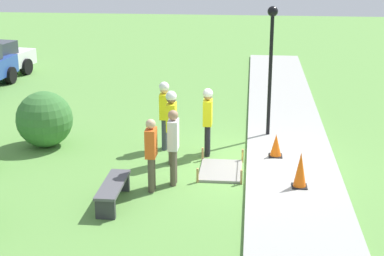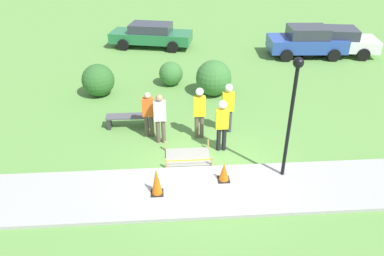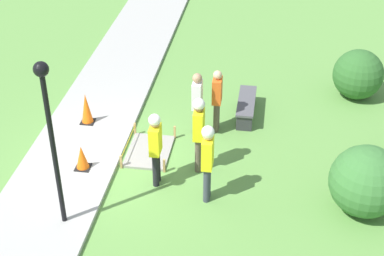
{
  "view_description": "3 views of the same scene",
  "coord_description": "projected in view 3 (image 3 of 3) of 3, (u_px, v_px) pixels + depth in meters",
  "views": [
    {
      "loc": [
        -13.7,
        -0.03,
        5.36
      ],
      "look_at": [
        -0.28,
        1.34,
        1.0
      ],
      "focal_mm": 55.0,
      "sensor_mm": 36.0,
      "label": 1
    },
    {
      "loc": [
        -1.11,
        -9.25,
        6.69
      ],
      "look_at": [
        -0.38,
        1.17,
        0.78
      ],
      "focal_mm": 35.0,
      "sensor_mm": 36.0,
      "label": 2
    },
    {
      "loc": [
        10.64,
        3.31,
        8.14
      ],
      "look_at": [
        -0.58,
        1.64,
        0.77
      ],
      "focal_mm": 55.0,
      "sensor_mm": 36.0,
      "label": 3
    }
  ],
  "objects": [
    {
      "name": "park_bench",
      "position": [
        246.0,
        105.0,
        15.28
      ],
      "size": [
        1.58,
        0.44,
        0.47
      ],
      "color": "#2D2D33",
      "rests_on": "ground_plane"
    },
    {
      "name": "worker_trainee",
      "position": [
        208.0,
        156.0,
        12.03
      ],
      "size": [
        0.4,
        0.27,
        1.84
      ],
      "color": "#383D47",
      "rests_on": "ground_plane"
    },
    {
      "name": "ground_plane",
      "position": [
        119.0,
        164.0,
        13.67
      ],
      "size": [
        60.0,
        60.0,
        0.0
      ],
      "primitive_type": "plane",
      "color": "#5B8E42"
    },
    {
      "name": "traffic_cone_far_patch",
      "position": [
        82.0,
        157.0,
        13.22
      ],
      "size": [
        0.34,
        0.34,
        0.58
      ],
      "color": "black",
      "rests_on": "sidewalk"
    },
    {
      "name": "sidewalk",
      "position": [
        73.0,
        158.0,
        13.78
      ],
      "size": [
        28.0,
        2.21,
        0.1
      ],
      "color": "#9E9E99",
      "rests_on": "ground_plane"
    },
    {
      "name": "wet_concrete_patch",
      "position": [
        149.0,
        151.0,
        14.03
      ],
      "size": [
        1.44,
        1.06,
        0.34
      ],
      "color": "gray",
      "rests_on": "ground_plane"
    },
    {
      "name": "bystander_in_orange_shirt",
      "position": [
        217.0,
        97.0,
        14.39
      ],
      "size": [
        0.4,
        0.22,
        1.66
      ],
      "color": "brown",
      "rests_on": "ground_plane"
    },
    {
      "name": "bystander_in_gray_shirt",
      "position": [
        197.0,
        102.0,
        14.08
      ],
      "size": [
        0.4,
        0.23,
        1.76
      ],
      "color": "brown",
      "rests_on": "ground_plane"
    },
    {
      "name": "worker_supervisor",
      "position": [
        155.0,
        143.0,
        12.5
      ],
      "size": [
        0.4,
        0.26,
        1.78
      ],
      "color": "black",
      "rests_on": "ground_plane"
    },
    {
      "name": "shrub_rounded_far",
      "position": [
        358.0,
        74.0,
        15.94
      ],
      "size": [
        1.37,
        1.37,
        1.37
      ],
      "color": "#2D6028",
      "rests_on": "ground_plane"
    },
    {
      "name": "traffic_cone_near_patch",
      "position": [
        86.0,
        108.0,
        14.79
      ],
      "size": [
        0.34,
        0.34,
        0.81
      ],
      "color": "black",
      "rests_on": "sidewalk"
    },
    {
      "name": "worker_assistant",
      "position": [
        199.0,
        128.0,
        12.9
      ],
      "size": [
        0.4,
        0.27,
        1.86
      ],
      "color": "brown",
      "rests_on": "ground_plane"
    },
    {
      "name": "lamppost_near",
      "position": [
        49.0,
        122.0,
        10.61
      ],
      "size": [
        0.28,
        0.28,
        3.56
      ],
      "color": "black",
      "rests_on": "sidewalk"
    },
    {
      "name": "shrub_rounded_near",
      "position": [
        366.0,
        181.0,
        11.9
      ],
      "size": [
        1.51,
        1.51,
        1.51
      ],
      "color": "#387033",
      "rests_on": "ground_plane"
    }
  ]
}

